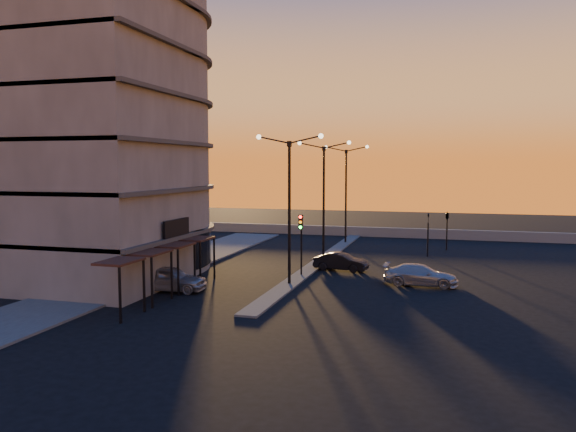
# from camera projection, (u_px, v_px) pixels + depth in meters

# --- Properties ---
(ground) EXTENTS (120.00, 120.00, 0.00)m
(ground) POSITION_uv_depth(u_px,v_px,m) (289.00, 285.00, 35.56)
(ground) COLOR black
(ground) RESTS_ON ground
(sidewalk_west) EXTENTS (5.00, 40.00, 0.12)m
(sidewalk_west) POSITION_uv_depth(u_px,v_px,m) (170.00, 265.00, 42.27)
(sidewalk_west) COLOR #454543
(sidewalk_west) RESTS_ON ground
(median) EXTENTS (1.20, 36.00, 0.12)m
(median) POSITION_uv_depth(u_px,v_px,m) (323.00, 259.00, 45.12)
(median) COLOR #454543
(median) RESTS_ON ground
(parapet) EXTENTS (44.00, 0.50, 1.00)m
(parapet) POSITION_uv_depth(u_px,v_px,m) (374.00, 232.00, 59.85)
(parapet) COLOR slate
(parapet) RESTS_ON ground
(building) EXTENTS (14.35, 17.08, 25.00)m
(building) POSITION_uv_depth(u_px,v_px,m) (93.00, 102.00, 38.37)
(building) COLOR #625D56
(building) RESTS_ON ground
(streetlamp_near) EXTENTS (4.32, 0.32, 9.51)m
(streetlamp_near) POSITION_uv_depth(u_px,v_px,m) (289.00, 197.00, 35.06)
(streetlamp_near) COLOR black
(streetlamp_near) RESTS_ON ground
(streetlamp_mid) EXTENTS (4.32, 0.32, 9.51)m
(streetlamp_mid) POSITION_uv_depth(u_px,v_px,m) (324.00, 190.00, 44.63)
(streetlamp_mid) COLOR black
(streetlamp_mid) RESTS_ON ground
(streetlamp_far) EXTENTS (4.32, 0.32, 9.51)m
(streetlamp_far) POSITION_uv_depth(u_px,v_px,m) (346.00, 186.00, 54.20)
(streetlamp_far) COLOR black
(streetlamp_far) RESTS_ON ground
(traffic_light_main) EXTENTS (0.28, 0.44, 4.25)m
(traffic_light_main) POSITION_uv_depth(u_px,v_px,m) (301.00, 235.00, 38.05)
(traffic_light_main) COLOR black
(traffic_light_main) RESTS_ON ground
(signal_east_a) EXTENTS (0.13, 0.16, 3.60)m
(signal_east_a) POSITION_uv_depth(u_px,v_px,m) (428.00, 234.00, 46.58)
(signal_east_a) COLOR black
(signal_east_a) RESTS_ON ground
(signal_east_b) EXTENTS (0.42, 1.99, 3.60)m
(signal_east_b) POSITION_uv_depth(u_px,v_px,m) (447.00, 216.00, 49.90)
(signal_east_b) COLOR black
(signal_east_b) RESTS_ON ground
(car_hatchback) EXTENTS (4.67, 2.23, 1.54)m
(car_hatchback) POSITION_uv_depth(u_px,v_px,m) (169.00, 278.00, 33.77)
(car_hatchback) COLOR #A2A3A9
(car_hatchback) RESTS_ON ground
(car_sedan) EXTENTS (3.99, 1.78, 1.27)m
(car_sedan) POSITION_uv_depth(u_px,v_px,m) (341.00, 262.00, 40.44)
(car_sedan) COLOR black
(car_sedan) RESTS_ON ground
(car_wagon) EXTENTS (4.65, 1.97, 1.34)m
(car_wagon) POSITION_uv_depth(u_px,v_px,m) (421.00, 275.00, 35.37)
(car_wagon) COLOR #A1A4A9
(car_wagon) RESTS_ON ground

